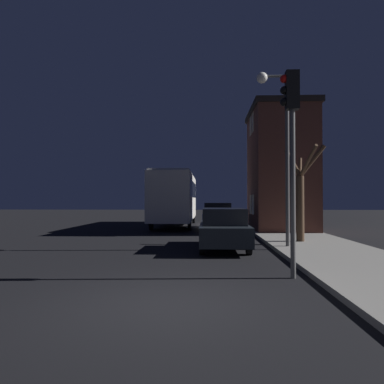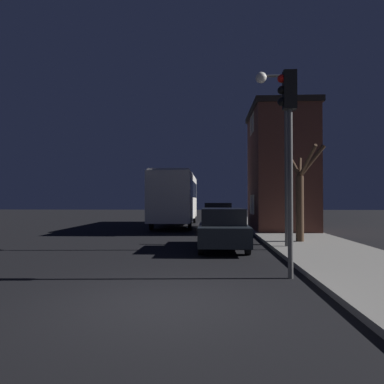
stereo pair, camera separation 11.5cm
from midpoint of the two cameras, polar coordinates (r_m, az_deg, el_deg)
ground_plane at (r=6.89m, az=-4.23°, el=-16.37°), size 120.00×120.00×0.00m
brick_building at (r=22.09m, az=13.46°, el=3.55°), size 3.44×5.64×6.92m
streetlamp at (r=14.10m, az=13.13°, el=9.38°), size 1.17×0.40×6.32m
traffic_light at (r=9.04m, az=14.85°, el=9.12°), size 0.43×0.24×4.79m
bare_tree at (r=15.65m, az=16.48°, el=-0.30°), size 1.64×1.93×3.88m
bus at (r=25.60m, az=-2.35°, el=-0.47°), size 2.48×10.38×3.56m
car_near_lane at (r=13.79m, az=4.94°, el=-5.51°), size 1.70×4.63×1.49m
car_mid_lane at (r=23.12m, az=4.07°, el=-3.56°), size 1.78×4.66×1.61m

